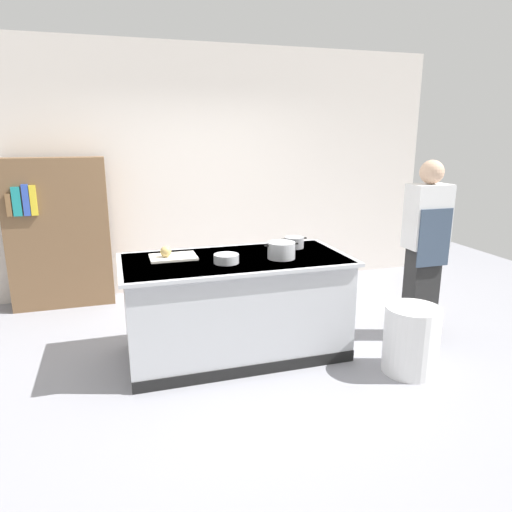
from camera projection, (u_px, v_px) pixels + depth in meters
name	position (u px, v px, depth m)	size (l,w,h in m)	color
ground_plane	(236.00, 353.00, 4.28)	(10.00, 10.00, 0.00)	gray
back_wall	(192.00, 171.00, 5.85)	(6.40, 0.12, 3.00)	silver
counter_island	(236.00, 305.00, 4.17)	(1.98, 0.98, 0.90)	#B7BABF
cutting_board	(173.00, 257.00, 4.05)	(0.40, 0.28, 0.02)	silver
onion	(166.00, 252.00, 4.00)	(0.10, 0.10, 0.10)	tan
stock_pot	(281.00, 250.00, 4.03)	(0.31, 0.24, 0.14)	#B7BABF
sauce_pan	(294.00, 242.00, 4.42)	(0.25, 0.18, 0.10)	#99999E
mixing_bowl	(226.00, 259.00, 3.90)	(0.21, 0.21, 0.08)	#B7BABF
trash_bin	(411.00, 340.00, 3.89)	(0.45, 0.45, 0.57)	white
person_chef	(425.00, 246.00, 4.42)	(0.38, 0.25, 1.72)	#272727
bookshelf	(59.00, 234.00, 5.28)	(1.10, 0.31, 1.70)	brown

